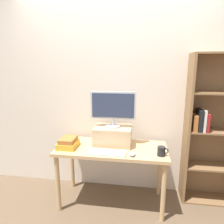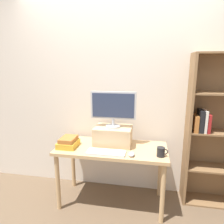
% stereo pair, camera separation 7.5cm
% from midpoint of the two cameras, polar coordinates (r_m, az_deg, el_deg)
% --- Properties ---
extents(ground_plane, '(12.00, 12.00, 0.00)m').
position_cam_midpoint_polar(ground_plane, '(2.71, -0.92, -24.12)').
color(ground_plane, brown).
extents(back_wall, '(7.00, 0.08, 2.60)m').
position_cam_midpoint_polar(back_wall, '(2.58, 0.43, 5.48)').
color(back_wall, beige).
rests_on(back_wall, ground_plane).
extents(desk, '(1.26, 0.58, 0.72)m').
position_cam_midpoint_polar(desk, '(2.39, -0.98, -12.03)').
color(desk, tan).
rests_on(desk, ground_plane).
extents(bookshelf_unit, '(0.75, 0.28, 1.78)m').
position_cam_midpoint_polar(bookshelf_unit, '(2.63, 26.90, -4.61)').
color(bookshelf_unit, olive).
rests_on(bookshelf_unit, ground_plane).
extents(riser_box, '(0.44, 0.31, 0.22)m').
position_cam_midpoint_polar(riser_box, '(2.40, -0.69, -6.74)').
color(riser_box, tan).
rests_on(riser_box, desk).
extents(computer_monitor, '(0.53, 0.17, 0.42)m').
position_cam_midpoint_polar(computer_monitor, '(2.31, -0.72, 1.38)').
color(computer_monitor, '#B7B7BA').
rests_on(computer_monitor, riser_box).
extents(keyboard, '(0.41, 0.16, 0.02)m').
position_cam_midpoint_polar(keyboard, '(2.19, -2.47, -11.48)').
color(keyboard, silver).
rests_on(keyboard, desk).
extents(computer_mouse, '(0.06, 0.10, 0.04)m').
position_cam_midpoint_polar(computer_mouse, '(2.15, 4.85, -11.85)').
color(computer_mouse, '#99999E').
rests_on(computer_mouse, desk).
extents(book_stack, '(0.21, 0.24, 0.11)m').
position_cam_midpoint_polar(book_stack, '(2.39, -13.33, -8.58)').
color(book_stack, gold).
rests_on(book_stack, desk).
extents(coffee_mug, '(0.12, 0.08, 0.10)m').
position_cam_midpoint_polar(coffee_mug, '(2.18, 12.99, -10.86)').
color(coffee_mug, black).
rests_on(coffee_mug, desk).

